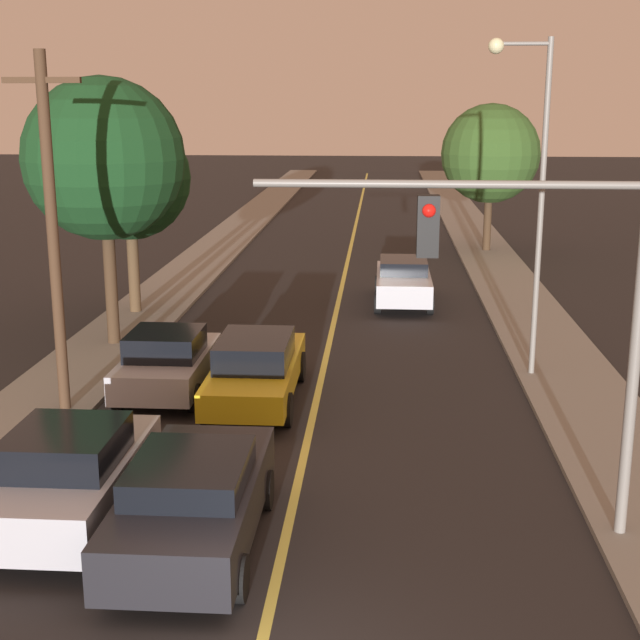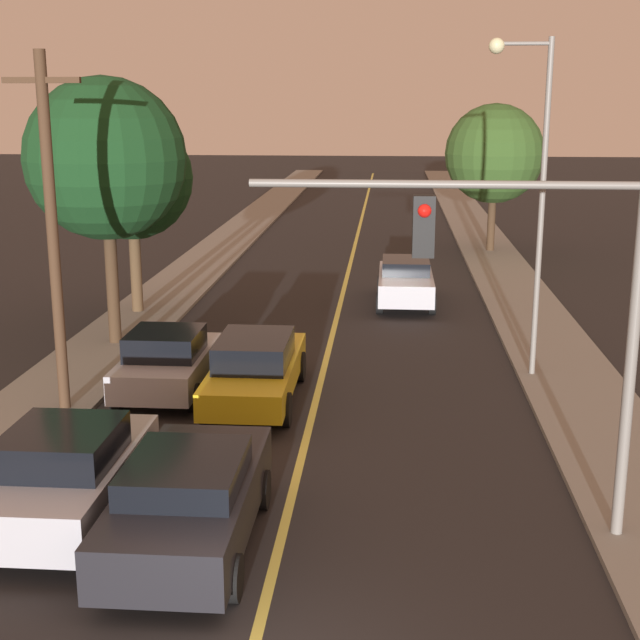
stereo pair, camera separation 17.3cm
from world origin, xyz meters
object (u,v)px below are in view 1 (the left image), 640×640
Objects in this scene: car_outer_lane_second at (167,362)px; streetlamp_right at (530,169)px; car_outer_lane_front at (71,475)px; tree_right_near at (491,154)px; car_near_lane_second at (256,368)px; tree_left_near at (129,179)px; utility_pole_left at (52,230)px; car_far_oncoming at (403,281)px; tree_left_far at (104,159)px; traffic_signal_mast at (541,286)px; car_near_lane_front at (193,500)px.

streetlamp_right reaches higher than car_outer_lane_second.
streetlamp_right is (8.33, 8.45, 4.24)m from car_outer_lane_front.
tree_right_near is (9.57, 20.43, 3.58)m from car_outer_lane_second.
tree_left_near is (-5.01, 8.10, 3.49)m from car_near_lane_second.
tree_right_near is at bearing 64.90° from car_outer_lane_second.
car_far_oncoming is at bearing 56.03° from utility_pole_left.
car_near_lane_second is at bearing 70.95° from car_outer_lane_front.
streetlamp_right is (2.70, -7.91, 4.30)m from car_far_oncoming.
streetlamp_right reaches higher than car_far_oncoming.
car_far_oncoming is at bearing 35.82° from tree_left_far.
tree_right_near is (2.33, 26.83, 0.33)m from traffic_signal_mast.
traffic_signal_mast is at bearing -49.56° from car_near_lane_second.
tree_left_far reaches higher than car_outer_lane_second.
streetlamp_right is 11.00m from tree_left_far.
car_far_oncoming is (5.63, 9.82, 0.01)m from car_outer_lane_second.
tree_right_near reaches higher than car_near_lane_second.
tree_left_near is at bearing 125.69° from traffic_signal_mast.
car_near_lane_second is 0.78× the size of tree_right_near.
streetlamp_right is at bearing 18.03° from utility_pole_left.
car_far_oncoming is 0.77× the size of traffic_signal_mast.
tree_right_near is at bearing -110.36° from car_far_oncoming.
tree_left_near is at bearing 152.71° from streetlamp_right.
car_far_oncoming is 9.46m from tree_left_near.
car_outer_lane_second is 10.20m from traffic_signal_mast.
tree_left_far is (-4.59, 11.17, 4.32)m from car_near_lane_front.
car_near_lane_front is 6.80m from car_near_lane_second.
car_far_oncoming is 16.62m from traffic_signal_mast.
car_outer_lane_second is at bearing -69.40° from tree_left_near.
utility_pole_left is at bearing -161.97° from streetlamp_right.
car_outer_lane_second is 0.54× the size of tree_left_far.
tree_right_near reaches higher than car_near_lane_front.
car_outer_lane_second is at bearing 90.00° from car_outer_lane_front.
streetlamp_right is 1.30× the size of tree_left_near.
traffic_signal_mast is (7.24, -6.41, 3.24)m from car_outer_lane_second.
utility_pole_left is at bearing -84.43° from tree_left_far.
tree_left_near is at bearing 95.93° from utility_pole_left.
utility_pole_left is at bearing -117.78° from tree_right_near.
car_far_oncoming is 0.62× the size of tree_left_far.
car_near_lane_second is 1.20× the size of car_outer_lane_front.
car_outer_lane_front reaches higher than car_near_lane_second.
streetlamp_right is at bearing 82.50° from traffic_signal_mast.
car_outer_lane_second is 0.67× the size of traffic_signal_mast.
streetlamp_right is 10.86m from utility_pole_left.
streetlamp_right is at bearing 45.39° from car_outer_lane_front.
traffic_signal_mast is 0.90× the size of tree_right_near.
car_near_lane_front is at bearing -17.42° from car_outer_lane_front.
streetlamp_right is (1.09, 8.32, 1.07)m from traffic_signal_mast.
tree_left_near is at bearing 108.60° from car_near_lane_front.
streetlamp_right reaches higher than utility_pole_left.
car_near_lane_second is 7.67m from tree_left_far.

